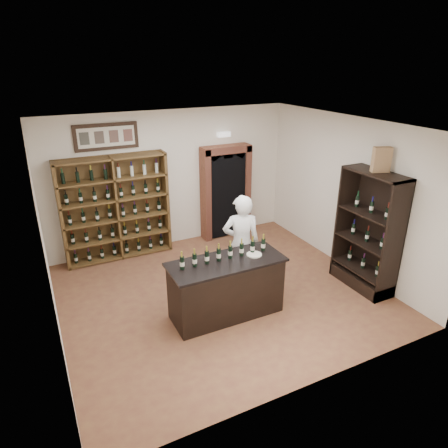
{
  "coord_description": "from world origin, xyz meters",
  "views": [
    {
      "loc": [
        -2.73,
        -5.61,
        3.98
      ],
      "look_at": [
        0.2,
        0.3,
        1.22
      ],
      "focal_mm": 32.0,
      "sensor_mm": 36.0,
      "label": 1
    }
  ],
  "objects_px": {
    "tasting_counter": "(226,288)",
    "counter_bottle_0": "(182,263)",
    "shopkeeper": "(241,244)",
    "wine_crate": "(381,160)",
    "wine_shelf": "(116,208)",
    "side_cabinet": "(367,249)"
  },
  "relations": [
    {
      "from": "side_cabinet",
      "to": "tasting_counter",
      "type": "bearing_deg",
      "value": 173.72
    },
    {
      "from": "side_cabinet",
      "to": "wine_crate",
      "type": "xyz_separation_m",
      "value": [
        0.0,
        -0.02,
        1.66
      ]
    },
    {
      "from": "wine_shelf",
      "to": "wine_crate",
      "type": "xyz_separation_m",
      "value": [
        3.83,
        -3.25,
        1.31
      ]
    },
    {
      "from": "counter_bottle_0",
      "to": "shopkeeper",
      "type": "height_order",
      "value": "shopkeeper"
    },
    {
      "from": "shopkeeper",
      "to": "side_cabinet",
      "type": "bearing_deg",
      "value": 177.79
    },
    {
      "from": "wine_shelf",
      "to": "side_cabinet",
      "type": "distance_m",
      "value": 5.02
    },
    {
      "from": "tasting_counter",
      "to": "counter_bottle_0",
      "type": "xyz_separation_m",
      "value": [
        -0.72,
        0.06,
        0.61
      ]
    },
    {
      "from": "counter_bottle_0",
      "to": "wine_crate",
      "type": "distance_m",
      "value": 3.71
    },
    {
      "from": "wine_shelf",
      "to": "shopkeeper",
      "type": "distance_m",
      "value": 2.89
    },
    {
      "from": "counter_bottle_0",
      "to": "wine_crate",
      "type": "relative_size",
      "value": 0.71
    },
    {
      "from": "side_cabinet",
      "to": "shopkeeper",
      "type": "height_order",
      "value": "side_cabinet"
    },
    {
      "from": "tasting_counter",
      "to": "counter_bottle_0",
      "type": "relative_size",
      "value": 6.27
    },
    {
      "from": "shopkeeper",
      "to": "counter_bottle_0",
      "type": "bearing_deg",
      "value": 42.87
    },
    {
      "from": "counter_bottle_0",
      "to": "wine_crate",
      "type": "height_order",
      "value": "wine_crate"
    },
    {
      "from": "counter_bottle_0",
      "to": "shopkeeper",
      "type": "relative_size",
      "value": 0.16
    },
    {
      "from": "shopkeeper",
      "to": "tasting_counter",
      "type": "bearing_deg",
      "value": 65.85
    },
    {
      "from": "counter_bottle_0",
      "to": "shopkeeper",
      "type": "bearing_deg",
      "value": 22.12
    },
    {
      "from": "tasting_counter",
      "to": "wine_crate",
      "type": "relative_size",
      "value": 4.43
    },
    {
      "from": "side_cabinet",
      "to": "shopkeeper",
      "type": "bearing_deg",
      "value": 157.04
    },
    {
      "from": "tasting_counter",
      "to": "shopkeeper",
      "type": "height_order",
      "value": "shopkeeper"
    },
    {
      "from": "tasting_counter",
      "to": "counter_bottle_0",
      "type": "height_order",
      "value": "counter_bottle_0"
    },
    {
      "from": "tasting_counter",
      "to": "counter_bottle_0",
      "type": "distance_m",
      "value": 0.95
    }
  ]
}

